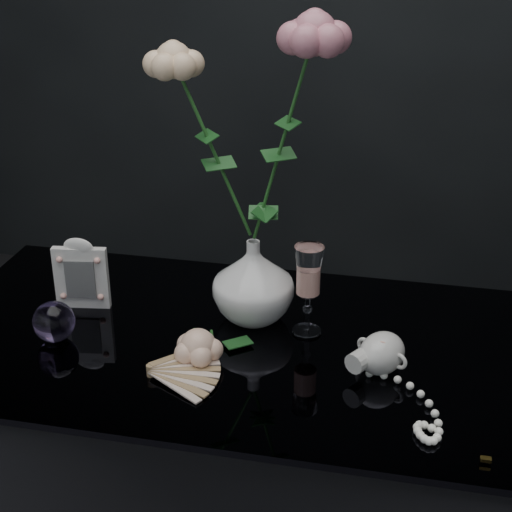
% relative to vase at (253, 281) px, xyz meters
% --- Properties ---
extents(table, '(1.05, 0.58, 0.76)m').
position_rel_vase_xyz_m(table, '(-0.03, -0.08, -0.46)').
color(table, black).
rests_on(table, ground).
extents(vase, '(0.19, 0.19, 0.15)m').
position_rel_vase_xyz_m(vase, '(0.00, 0.00, 0.00)').
color(vase, white).
rests_on(vase, table).
extents(wine_glass, '(0.06, 0.06, 0.17)m').
position_rel_vase_xyz_m(wine_glass, '(0.10, -0.03, 0.01)').
color(wine_glass, white).
rests_on(wine_glass, table).
extents(picture_frame, '(0.11, 0.09, 0.14)m').
position_rel_vase_xyz_m(picture_frame, '(-0.32, -0.02, -0.01)').
color(picture_frame, silver).
rests_on(picture_frame, table).
extents(paperweight, '(0.09, 0.09, 0.07)m').
position_rel_vase_xyz_m(paperweight, '(-0.32, -0.15, -0.04)').
color(paperweight, '#8B6CB0').
rests_on(paperweight, table).
extents(paper_fan, '(0.24, 0.20, 0.02)m').
position_rel_vase_xyz_m(paper_fan, '(-0.12, -0.22, -0.07)').
color(paper_fan, beige).
rests_on(paper_fan, table).
extents(loose_rose, '(0.16, 0.20, 0.06)m').
position_rel_vase_xyz_m(loose_rose, '(-0.06, -0.16, -0.05)').
color(loose_rose, beige).
rests_on(loose_rose, table).
extents(pearl_jar, '(0.33, 0.34, 0.07)m').
position_rel_vase_xyz_m(pearl_jar, '(0.24, -0.12, -0.04)').
color(pearl_jar, silver).
rests_on(pearl_jar, table).
extents(roses, '(0.31, 0.12, 0.45)m').
position_rel_vase_xyz_m(roses, '(-0.00, -0.00, 0.29)').
color(roses, '#FFC99B').
rests_on(roses, vase).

